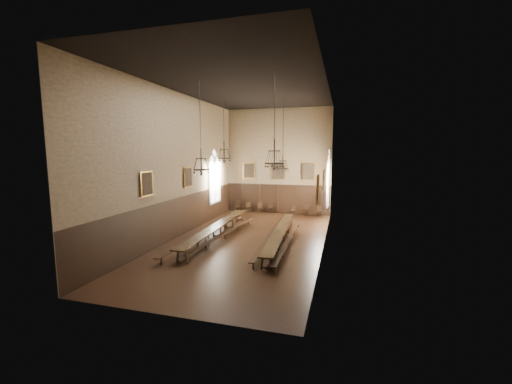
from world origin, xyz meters
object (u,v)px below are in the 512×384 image
at_px(chandelier_front_left, 201,164).
at_px(chair_6, 307,212).
at_px(chair_7, 319,213).
at_px(chandelier_back_left, 224,154).
at_px(chair_5, 293,212).
at_px(bench_left_outer, 208,234).
at_px(chair_0, 238,208).
at_px(bench_right_outer, 289,240).
at_px(chandelier_back_right, 283,163).
at_px(bench_left_inner, 225,235).
at_px(table_left, 217,231).
at_px(chair_1, 248,210).
at_px(chair_3, 270,210).
at_px(bench_right_inner, 270,238).
at_px(chair_2, 260,210).
at_px(chandelier_front_right, 274,158).
at_px(table_right, 280,236).

bearing_deg(chandelier_front_left, chair_6, 67.35).
height_order(chair_7, chandelier_back_left, chandelier_back_left).
bearing_deg(chair_6, chair_5, 176.28).
bearing_deg(bench_left_outer, chair_7, 54.97).
distance_m(chair_0, chair_5, 5.00).
relative_size(bench_left_outer, chair_0, 10.50).
xyz_separation_m(bench_right_outer, chandelier_back_right, (-0.85, 2.25, 4.36)).
xyz_separation_m(bench_left_inner, chair_7, (5.04, 8.46, 0.00)).
height_order(table_left, bench_left_outer, table_left).
distance_m(bench_left_inner, chair_1, 8.54).
bearing_deg(chair_3, bench_right_inner, -59.90).
xyz_separation_m(bench_right_outer, chair_2, (-4.03, 8.60, 0.00)).
relative_size(bench_left_outer, chair_1, 11.43).
height_order(bench_right_outer, chandelier_front_right, chandelier_front_right).
relative_size(chair_2, chandelier_front_right, 0.21).
bearing_deg(chair_1, chair_2, -15.50).
bearing_deg(chair_5, bench_left_outer, -95.04).
xyz_separation_m(chair_2, chair_3, (0.89, 0.01, 0.01)).
xyz_separation_m(bench_left_outer, chair_2, (1.00, 8.71, -0.02)).
height_order(chair_0, chandelier_front_right, chandelier_front_right).
bearing_deg(chair_3, chair_2, -162.40).
bearing_deg(chair_5, chair_6, 25.39).
bearing_deg(chandelier_back_right, bench_right_inner, -98.98).
bearing_deg(chair_5, bench_right_inner, -71.05).
distance_m(chair_6, chandelier_front_left, 12.45).
height_order(chair_5, chair_7, chair_7).
xyz_separation_m(chair_6, chandelier_back_right, (-0.88, -6.40, 4.33)).
xyz_separation_m(bench_right_inner, chandelier_back_left, (-3.61, 1.87, 4.91)).
distance_m(bench_right_inner, chair_1, 9.21).
bearing_deg(chair_2, chair_3, -17.54).
relative_size(table_right, chandelier_back_right, 2.03).
relative_size(chair_3, chair_5, 1.10).
bearing_deg(chair_7, chair_3, -168.73).
relative_size(chandelier_front_left, chandelier_front_right, 1.09).
relative_size(table_left, chandelier_front_right, 2.40).
distance_m(bench_left_outer, chair_0, 8.85).
distance_m(bench_left_outer, chair_3, 8.92).
bearing_deg(chair_7, chandelier_front_left, -105.05).
relative_size(bench_left_outer, bench_right_outer, 1.08).
bearing_deg(chandelier_back_left, chair_0, 101.55).
relative_size(table_left, table_right, 1.07).
xyz_separation_m(table_right, bench_right_outer, (0.59, -0.22, -0.11)).
bearing_deg(chair_2, chandelier_back_left, -114.80).
relative_size(bench_left_inner, chair_2, 9.69).
bearing_deg(chair_3, chair_5, 14.58).
relative_size(bench_left_inner, bench_right_outer, 0.93).
bearing_deg(chair_0, chair_6, -9.78).
distance_m(bench_right_outer, chair_6, 8.65).
distance_m(bench_left_outer, chair_2, 8.77).
distance_m(bench_right_inner, chair_3, 8.62).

